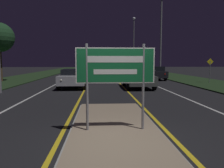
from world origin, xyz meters
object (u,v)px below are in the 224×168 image
(highway_sign, at_px, (115,69))
(car_receding_0, at_px, (138,78))
(streetlight_right_far, at_px, (134,37))
(car_approaching_0, at_px, (74,78))
(warning_sign, at_px, (210,68))
(car_receding_1, at_px, (154,73))
(streetlight_right_near, at_px, (161,27))

(highway_sign, distance_m, car_receding_0, 10.73)
(streetlight_right_far, distance_m, car_approaching_0, 28.43)
(car_approaching_0, xyz_separation_m, warning_sign, (11.90, 2.60, 0.64))
(car_approaching_0, distance_m, warning_sign, 12.20)
(car_receding_1, relative_size, warning_sign, 2.11)
(highway_sign, relative_size, car_receding_0, 0.52)
(car_receding_0, relative_size, car_approaching_0, 1.08)
(highway_sign, xyz_separation_m, car_receding_0, (2.50, 10.38, -1.00))
(highway_sign, distance_m, streetlight_right_near, 19.22)
(streetlight_right_far, distance_m, car_receding_1, 20.10)
(streetlight_right_far, height_order, car_approaching_0, streetlight_right_far)
(car_receding_1, distance_m, warning_sign, 6.11)
(highway_sign, bearing_deg, warning_sign, 54.40)
(streetlight_right_far, bearing_deg, car_receding_0, -98.27)
(car_receding_0, bearing_deg, streetlight_right_near, 63.02)
(streetlight_right_near, distance_m, car_approaching_0, 12.13)
(car_approaching_0, height_order, warning_sign, warning_sign)
(streetlight_right_near, height_order, car_approaching_0, streetlight_right_near)
(car_receding_0, distance_m, car_approaching_0, 4.86)
(streetlight_right_near, relative_size, car_approaching_0, 2.17)
(car_receding_1, height_order, warning_sign, warning_sign)
(highway_sign, xyz_separation_m, car_approaching_0, (-2.35, 10.74, -0.98))
(streetlight_right_near, height_order, car_receding_1, streetlight_right_near)
(streetlight_right_far, bearing_deg, highway_sign, -99.76)
(streetlight_right_far, xyz_separation_m, car_receding_0, (-3.88, -26.72, -6.14))
(streetlight_right_near, relative_size, car_receding_0, 2.02)
(highway_sign, xyz_separation_m, streetlight_right_far, (6.38, 37.10, 5.13))
(streetlight_right_near, bearing_deg, car_receding_0, -116.98)
(streetlight_right_far, distance_m, warning_sign, 24.58)
(car_receding_1, xyz_separation_m, warning_sign, (3.95, -4.62, 0.64))
(car_receding_0, height_order, car_approaching_0, car_approaching_0)
(highway_sign, relative_size, streetlight_right_far, 0.22)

